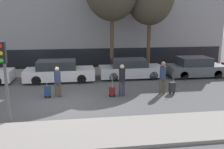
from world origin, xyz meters
name	(u,v)px	position (x,y,z in m)	size (l,w,h in m)	color
ground_plane	(65,102)	(0.00, 0.00, 0.00)	(80.00, 80.00, 0.00)	#4C4C4F
sidewalk_near	(61,135)	(0.00, -3.75, 0.06)	(28.00, 2.50, 0.12)	gray
sidewalk_far	(69,72)	(0.00, 7.00, 0.06)	(28.00, 3.00, 0.12)	gray
building_facade	(68,13)	(0.00, 10.93, 4.62)	(28.00, 3.53, 9.27)	gray
parked_car_1	(59,71)	(-0.55, 4.50, 0.66)	(4.56, 1.90, 1.41)	silver
parked_car_2	(131,69)	(4.38, 4.68, 0.64)	(4.45, 1.82, 1.35)	#B7BABF
parked_car_3	(195,67)	(9.10, 4.48, 0.66)	(4.01, 1.92, 1.42)	#4C5156
pedestrian_left	(58,80)	(-0.40, 0.97, 0.94)	(0.35, 0.34, 1.65)	#4C4233
trolley_left	(47,91)	(-0.95, 0.91, 0.39)	(0.34, 0.29, 1.20)	navy
pedestrian_center	(122,78)	(3.02, 0.65, 0.99)	(0.35, 0.34, 1.74)	#383347
trolley_center	(112,91)	(2.47, 0.59, 0.32)	(0.34, 0.29, 1.06)	maroon
pedestrian_right	(163,76)	(5.31, 0.70, 1.04)	(0.35, 0.34, 1.82)	#4C4233
trolley_right	(172,87)	(5.85, 0.62, 0.39)	(0.34, 0.29, 1.21)	#262628
traffic_light	(4,66)	(-2.12, -2.37, 2.36)	(0.28, 0.47, 3.28)	#515154
parked_bicycle	(125,65)	(4.49, 7.19, 0.49)	(1.77, 0.06, 0.96)	black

